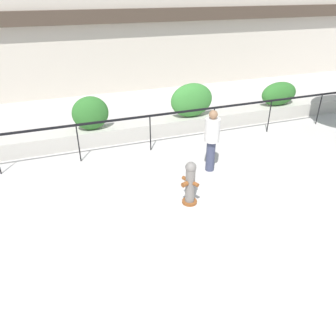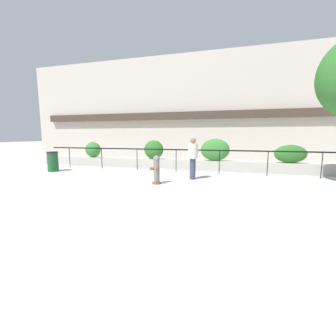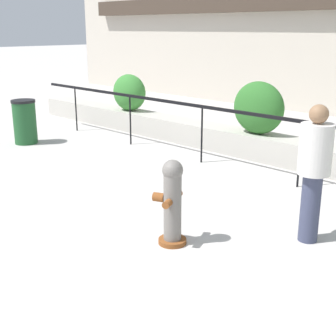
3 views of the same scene
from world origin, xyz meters
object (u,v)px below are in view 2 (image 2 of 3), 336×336
at_px(fire_hydrant, 157,169).
at_px(pedestrian, 193,156).
at_px(hedge_bush_0, 93,150).
at_px(hedge_bush_2, 215,150).
at_px(trash_bin, 53,161).
at_px(hedge_bush_1, 154,150).
at_px(hedge_bush_3, 290,154).

relative_size(fire_hydrant, pedestrian, 0.62).
xyz_separation_m(hedge_bush_0, hedge_bush_2, (7.42, 0.00, 0.11)).
relative_size(fire_hydrant, trash_bin, 1.07).
relative_size(hedge_bush_1, hedge_bush_3, 0.77).
height_order(pedestrian, trash_bin, pedestrian).
relative_size(hedge_bush_2, hedge_bush_3, 1.02).
height_order(fire_hydrant, pedestrian, pedestrian).
distance_m(fire_hydrant, trash_bin, 6.25).
bearing_deg(fire_hydrant, trash_bin, 167.08).
bearing_deg(hedge_bush_3, trash_bin, -166.64).
relative_size(hedge_bush_1, trash_bin, 1.12).
relative_size(hedge_bush_3, trash_bin, 1.45).
bearing_deg(trash_bin, hedge_bush_1, 31.28).
bearing_deg(trash_bin, pedestrian, -1.04).
bearing_deg(hedge_bush_3, fire_hydrant, -142.72).
xyz_separation_m(hedge_bush_2, hedge_bush_3, (3.59, 0.00, -0.14)).
distance_m(hedge_bush_0, hedge_bush_3, 11.01).
relative_size(hedge_bush_0, pedestrian, 0.58).
bearing_deg(hedge_bush_0, pedestrian, -23.08).
height_order(hedge_bush_0, hedge_bush_2, hedge_bush_2).
height_order(hedge_bush_2, fire_hydrant, hedge_bush_2).
distance_m(hedge_bush_2, trash_bin, 8.42).
xyz_separation_m(hedge_bush_1, fire_hydrant, (1.59, -4.14, -0.48)).
relative_size(hedge_bush_0, fire_hydrant, 0.93).
relative_size(hedge_bush_0, trash_bin, 0.99).
bearing_deg(pedestrian, hedge_bush_2, 76.61).
xyz_separation_m(fire_hydrant, pedestrian, (1.16, 1.27, 0.44)).
distance_m(hedge_bush_3, fire_hydrant, 6.84).
height_order(hedge_bush_3, fire_hydrant, hedge_bush_3).
height_order(hedge_bush_2, pedestrian, pedestrian).
height_order(hedge_bush_3, trash_bin, hedge_bush_3).
bearing_deg(trash_bin, hedge_bush_0, 79.26).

